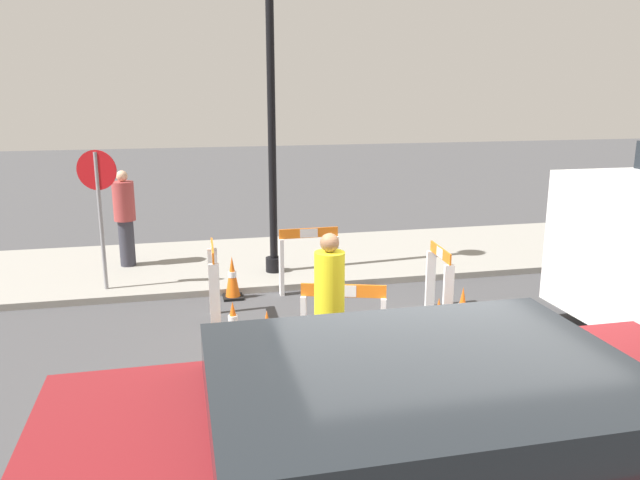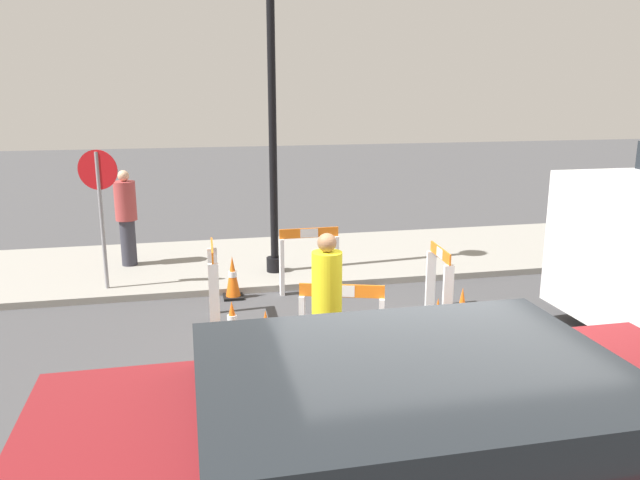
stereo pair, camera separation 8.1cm
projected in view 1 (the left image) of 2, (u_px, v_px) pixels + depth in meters
The scene contains 16 objects.
ground_plane at pixel (418, 439), 5.74m from camera, with size 60.00×60.00×0.00m, color #424244.
sidewalk_slab at pixel (296, 259), 11.56m from camera, with size 18.00×3.31×0.11m.
streetlamp_post at pixel (271, 72), 9.84m from camera, with size 0.44×0.44×5.11m.
stop_sign at pixel (99, 197), 9.35m from camera, with size 0.59×0.17×2.15m.
barricade_0 at pixel (309, 258), 9.70m from camera, with size 0.93×0.15×1.05m.
barricade_1 at pixel (214, 282), 8.41m from camera, with size 0.16×0.86×1.11m.
barricade_2 at pixel (343, 321), 7.15m from camera, with size 0.97×0.42×0.98m.
barricade_3 at pixel (439, 279), 8.74m from camera, with size 0.19×0.81×1.00m.
traffic_cone_0 at pixel (462, 312), 8.10m from camera, with size 0.30×0.30×0.65m.
traffic_cone_1 at pixel (411, 343), 7.19m from camera, with size 0.30×0.30×0.58m.
traffic_cone_2 at pixel (438, 323), 7.72m from camera, with size 0.30×0.30×0.64m.
traffic_cone_3 at pixel (267, 334), 7.45m from camera, with size 0.30×0.30×0.58m.
traffic_cone_4 at pixel (232, 278), 9.50m from camera, with size 0.30×0.30×0.67m.
traffic_cone_5 at pixel (233, 322), 7.90m from camera, with size 0.30×0.30×0.53m.
person_worker at pixel (329, 310), 6.29m from camera, with size 0.37×0.37×1.76m.
person_pedestrian at pixel (125, 215), 10.76m from camera, with size 0.50×0.50×1.67m.
Camera 1 is at (-2.02, -4.81, 3.14)m, focal length 35.00 mm.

